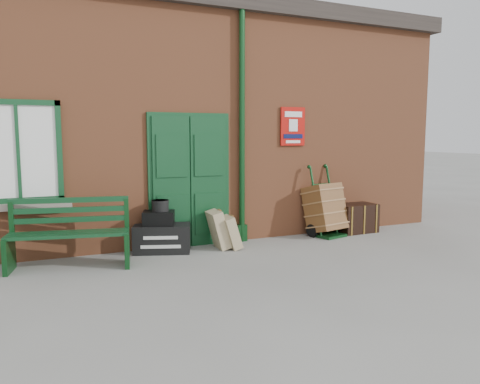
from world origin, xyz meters
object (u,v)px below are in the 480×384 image
porter_trolley (325,209)px  dark_trunk (356,218)px  bench (69,232)px  houdini_trunk (162,238)px

porter_trolley → dark_trunk: size_ratio=1.70×
bench → porter_trolley: size_ratio=1.32×
bench → houdini_trunk: 1.50m
porter_trolley → dark_trunk: (0.74, 0.02, -0.23)m
bench → porter_trolley: bearing=15.4°
houdini_trunk → dark_trunk: (3.87, 0.00, 0.05)m
bench → dark_trunk: bearing=15.1°
bench → dark_trunk: size_ratio=2.25×
houdini_trunk → porter_trolley: size_ratio=0.69×
houdini_trunk → porter_trolley: bearing=19.5°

